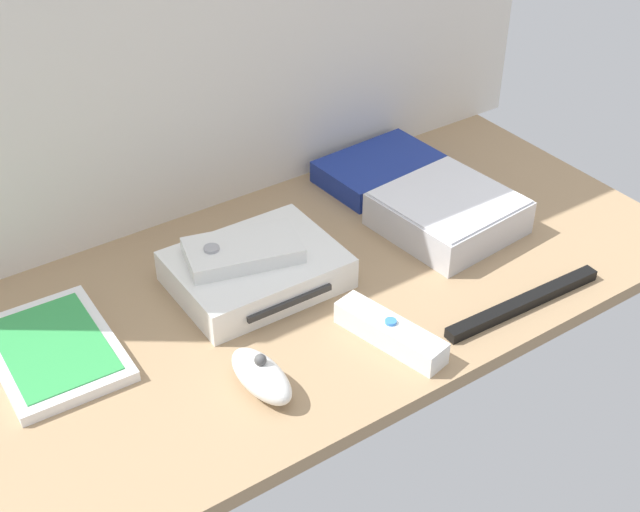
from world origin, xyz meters
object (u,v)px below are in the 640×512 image
at_px(game_case, 54,350).
at_px(remote_nunchuk, 261,376).
at_px(remote_wand, 393,331).
at_px(network_router, 380,169).
at_px(sensor_bar, 524,303).
at_px(game_console, 256,270).
at_px(remote_classic_pad, 243,250).
at_px(mini_computer, 450,214).

xyz_separation_m(game_case, remote_nunchuk, (0.17, -0.19, 0.01)).
bearing_deg(remote_wand, network_router, 42.13).
distance_m(remote_nunchuk, sensor_bar, 0.35).
bearing_deg(game_console, game_case, 177.42).
xyz_separation_m(game_console, remote_wand, (0.08, -0.19, -0.01)).
xyz_separation_m(game_case, network_router, (0.56, 0.10, 0.01)).
height_order(remote_nunchuk, remote_classic_pad, remote_classic_pad).
relative_size(game_console, remote_classic_pad, 1.33).
xyz_separation_m(game_console, mini_computer, (0.29, -0.05, 0.00)).
bearing_deg(remote_nunchuk, remote_wand, -9.22).
bearing_deg(game_case, remote_wand, -28.83).
relative_size(remote_wand, sensor_bar, 0.63).
bearing_deg(game_console, mini_computer, -8.26).
bearing_deg(mini_computer, network_router, 88.09).
bearing_deg(network_router, game_console, -160.73).
relative_size(game_case, remote_classic_pad, 1.22).
bearing_deg(remote_wand, remote_classic_pad, 101.80).
bearing_deg(game_console, remote_wand, -67.49).
bearing_deg(remote_wand, sensor_bar, -26.31).
height_order(game_console, game_case, game_console).
height_order(game_console, network_router, game_console).
height_order(game_console, remote_nunchuk, remote_nunchuk).
bearing_deg(game_console, remote_nunchuk, -118.75).
distance_m(remote_classic_pad, sensor_bar, 0.36).
xyz_separation_m(mini_computer, remote_wand, (-0.21, -0.14, -0.01)).
relative_size(game_console, mini_computer, 1.15).
bearing_deg(mini_computer, remote_nunchuk, -162.15).
height_order(mini_computer, remote_nunchuk, mini_computer).
xyz_separation_m(game_case, remote_wand, (0.34, -0.21, 0.01)).
xyz_separation_m(game_console, remote_classic_pad, (-0.01, 0.01, 0.03)).
distance_m(mini_computer, remote_wand, 0.26).
bearing_deg(remote_wand, mini_computer, 21.16).
relative_size(game_console, remote_nunchuk, 2.08).
bearing_deg(mini_computer, remote_wand, -146.28).
bearing_deg(sensor_bar, remote_wand, 168.39).
xyz_separation_m(game_console, network_router, (0.29, 0.12, -0.00)).
bearing_deg(remote_classic_pad, game_case, -166.77).
relative_size(mini_computer, network_router, 0.99).
bearing_deg(game_console, remote_classic_pad, 151.86).
relative_size(game_case, network_router, 1.05).
relative_size(remote_wand, remote_nunchuk, 1.49).
height_order(mini_computer, remote_wand, mini_computer).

